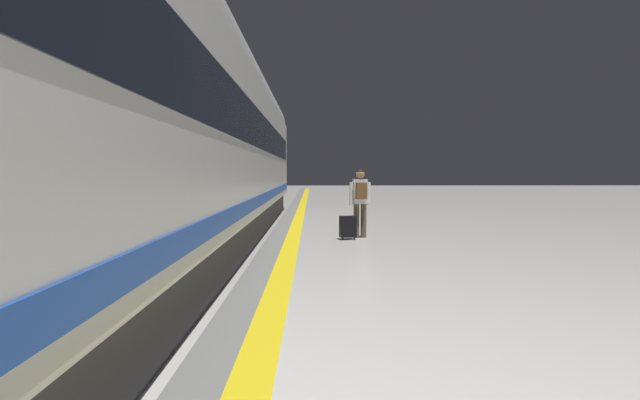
{
  "coord_description": "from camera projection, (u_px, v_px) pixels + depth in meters",
  "views": [
    {
      "loc": [
        -0.62,
        1.31,
        1.6
      ],
      "look_at": [
        -0.52,
        7.67,
        1.24
      ],
      "focal_mm": 27.4,
      "sensor_mm": 36.0,
      "label": 1
    }
  ],
  "objects": [
    {
      "name": "passenger_near",
      "position": [
        360.0,
        197.0,
        11.89
      ],
      "size": [
        0.52,
        0.35,
        1.69
      ],
      "color": "brown",
      "rests_on": "ground"
    },
    {
      "name": "safety_line_strip",
      "position": [
        286.0,
        261.0,
        8.76
      ],
      "size": [
        0.36,
        80.0,
        0.01
      ],
      "primitive_type": "cube",
      "color": "yellow",
      "rests_on": "ground"
    },
    {
      "name": "tactile_edge_band",
      "position": [
        268.0,
        261.0,
        8.75
      ],
      "size": [
        0.61,
        80.0,
        0.01
      ],
      "primitive_type": "cube",
      "color": "slate",
      "rests_on": "ground"
    },
    {
      "name": "suitcase_near",
      "position": [
        348.0,
        227.0,
        11.6
      ],
      "size": [
        0.42,
        0.3,
        0.56
      ],
      "color": "black",
      "rests_on": "ground"
    },
    {
      "name": "high_speed_train",
      "position": [
        119.0,
        105.0,
        6.5
      ],
      "size": [
        2.94,
        31.41,
        4.97
      ],
      "color": "#38383D",
      "rests_on": "ground"
    }
  ]
}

